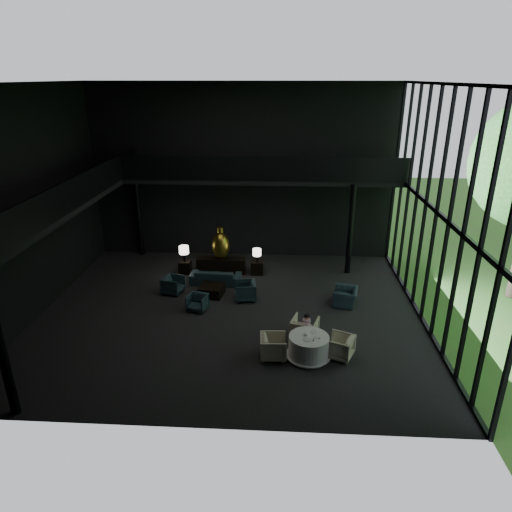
# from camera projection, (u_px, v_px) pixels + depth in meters

# --- Properties ---
(floor) EXTENTS (14.00, 12.00, 0.02)m
(floor) POSITION_uv_depth(u_px,v_px,m) (231.00, 312.00, 16.93)
(floor) COLOR black
(floor) RESTS_ON ground
(ceiling) EXTENTS (14.00, 12.00, 0.02)m
(ceiling) POSITION_uv_depth(u_px,v_px,m) (225.00, 82.00, 13.99)
(ceiling) COLOR black
(ceiling) RESTS_ON ground
(wall_back) EXTENTS (14.00, 0.04, 8.00)m
(wall_back) POSITION_uv_depth(u_px,v_px,m) (243.00, 173.00, 21.03)
(wall_back) COLOR black
(wall_back) RESTS_ON ground
(wall_front) EXTENTS (14.00, 0.04, 8.00)m
(wall_front) POSITION_uv_depth(u_px,v_px,m) (197.00, 283.00, 9.89)
(wall_front) COLOR black
(wall_front) RESTS_ON ground
(wall_left) EXTENTS (0.04, 12.00, 8.00)m
(wall_left) POSITION_uv_depth(u_px,v_px,m) (28.00, 205.00, 15.83)
(wall_left) COLOR black
(wall_left) RESTS_ON ground
(curtain_wall) EXTENTS (0.20, 12.00, 8.00)m
(curtain_wall) POSITION_uv_depth(u_px,v_px,m) (437.00, 212.00, 15.09)
(curtain_wall) COLOR black
(curtain_wall) RESTS_ON ground
(mezzanine_left) EXTENTS (2.00, 12.00, 0.25)m
(mezzanine_left) POSITION_uv_depth(u_px,v_px,m) (56.00, 206.00, 15.78)
(mezzanine_left) COLOR black
(mezzanine_left) RESTS_ON wall_left
(mezzanine_back) EXTENTS (12.00, 2.00, 0.25)m
(mezzanine_back) POSITION_uv_depth(u_px,v_px,m) (264.00, 178.00, 20.05)
(mezzanine_back) COLOR black
(mezzanine_back) RESTS_ON wall_back
(railing_left) EXTENTS (0.06, 12.00, 1.00)m
(railing_left) POSITION_uv_depth(u_px,v_px,m) (82.00, 189.00, 15.50)
(railing_left) COLOR black
(railing_left) RESTS_ON mezzanine_left
(railing_back) EXTENTS (12.00, 0.06, 1.00)m
(railing_back) POSITION_uv_depth(u_px,v_px,m) (263.00, 169.00, 18.90)
(railing_back) COLOR black
(railing_back) RESTS_ON mezzanine_back
(column_sw) EXTENTS (0.24, 0.24, 4.00)m
(column_sw) POSITION_uv_depth(u_px,v_px,m) (1.00, 347.00, 11.17)
(column_sw) COLOR black
(column_sw) RESTS_ON floor
(column_nw) EXTENTS (0.24, 0.24, 4.00)m
(column_nw) POSITION_uv_depth(u_px,v_px,m) (139.00, 215.00, 21.75)
(column_nw) COLOR black
(column_nw) RESTS_ON floor
(column_ne) EXTENTS (0.24, 0.24, 4.00)m
(column_ne) POSITION_uv_depth(u_px,v_px,m) (350.00, 230.00, 19.65)
(column_ne) COLOR black
(column_ne) RESTS_ON floor
(console) EXTENTS (2.16, 0.49, 0.69)m
(console) POSITION_uv_depth(u_px,v_px,m) (221.00, 265.00, 20.25)
(console) COLOR black
(console) RESTS_ON floor
(bronze_urn) EXTENTS (0.77, 0.77, 1.43)m
(bronze_urn) POSITION_uv_depth(u_px,v_px,m) (221.00, 245.00, 19.91)
(bronze_urn) COLOR #95611C
(bronze_urn) RESTS_ON console
(side_table_left) EXTENTS (0.51, 0.51, 0.56)m
(side_table_left) POSITION_uv_depth(u_px,v_px,m) (185.00, 267.00, 20.25)
(side_table_left) COLOR black
(side_table_left) RESTS_ON floor
(table_lamp_left) EXTENTS (0.42, 0.42, 0.71)m
(table_lamp_left) POSITION_uv_depth(u_px,v_px,m) (184.00, 251.00, 19.92)
(table_lamp_left) COLOR black
(table_lamp_left) RESTS_ON side_table_left
(side_table_right) EXTENTS (0.54, 0.54, 0.59)m
(side_table_right) POSITION_uv_depth(u_px,v_px,m) (257.00, 267.00, 20.18)
(side_table_right) COLOR black
(side_table_right) RESTS_ON floor
(table_lamp_right) EXTENTS (0.37, 0.37, 0.62)m
(table_lamp_right) POSITION_uv_depth(u_px,v_px,m) (257.00, 253.00, 19.75)
(table_lamp_right) COLOR black
(table_lamp_right) RESTS_ON side_table_right
(sofa) EXTENTS (2.20, 0.76, 0.85)m
(sofa) POSITION_uv_depth(u_px,v_px,m) (215.00, 274.00, 19.16)
(sofa) COLOR #1B2A36
(sofa) RESTS_ON floor
(lounge_armchair_west) EXTENTS (0.86, 0.89, 0.77)m
(lounge_armchair_west) POSITION_uv_depth(u_px,v_px,m) (173.00, 284.00, 18.31)
(lounge_armchair_west) COLOR #253B41
(lounge_armchair_west) RESTS_ON floor
(lounge_armchair_east) EXTENTS (0.88, 0.92, 0.85)m
(lounge_armchair_east) POSITION_uv_depth(u_px,v_px,m) (245.00, 290.00, 17.77)
(lounge_armchair_east) COLOR #253940
(lounge_armchair_east) RESTS_ON floor
(lounge_armchair_south) EXTENTS (0.73, 0.70, 0.62)m
(lounge_armchair_south) POSITION_uv_depth(u_px,v_px,m) (198.00, 303.00, 16.99)
(lounge_armchair_south) COLOR #182E38
(lounge_armchair_south) RESTS_ON floor
(window_armchair) EXTENTS (0.77, 1.01, 0.80)m
(window_armchair) POSITION_uv_depth(u_px,v_px,m) (345.00, 295.00, 17.40)
(window_armchair) COLOR #22434A
(window_armchair) RESTS_ON floor
(coffee_table) EXTENTS (1.04, 1.04, 0.41)m
(coffee_table) POSITION_uv_depth(u_px,v_px,m) (211.00, 290.00, 18.21)
(coffee_table) COLOR black
(coffee_table) RESTS_ON floor
(dining_table) EXTENTS (1.41, 1.41, 0.75)m
(dining_table) POSITION_uv_depth(u_px,v_px,m) (309.00, 348.00, 14.11)
(dining_table) COLOR white
(dining_table) RESTS_ON floor
(dining_chair_north) EXTENTS (1.10, 1.06, 0.91)m
(dining_chair_north) POSITION_uv_depth(u_px,v_px,m) (305.00, 327.00, 15.07)
(dining_chair_north) COLOR #BAB59C
(dining_chair_north) RESTS_ON floor
(dining_chair_east) EXTENTS (1.01, 1.03, 0.82)m
(dining_chair_east) POSITION_uv_depth(u_px,v_px,m) (340.00, 345.00, 14.12)
(dining_chair_east) COLOR #B5B29E
(dining_chair_east) RESTS_ON floor
(dining_chair_west) EXTENTS (0.83, 0.88, 0.86)m
(dining_chair_west) POSITION_uv_depth(u_px,v_px,m) (273.00, 345.00, 14.09)
(dining_chair_west) COLOR beige
(dining_chair_west) RESTS_ON floor
(child) EXTENTS (0.26, 0.26, 0.56)m
(child) POSITION_uv_depth(u_px,v_px,m) (307.00, 322.00, 14.82)
(child) COLOR #DF9CC3
(child) RESTS_ON dining_chair_north
(plate_a) EXTENTS (0.30, 0.30, 0.01)m
(plate_a) POSITION_uv_depth(u_px,v_px,m) (307.00, 340.00, 13.77)
(plate_a) COLOR white
(plate_a) RESTS_ON dining_table
(plate_b) EXTENTS (0.24, 0.24, 0.01)m
(plate_b) POSITION_uv_depth(u_px,v_px,m) (313.00, 332.00, 14.19)
(plate_b) COLOR white
(plate_b) RESTS_ON dining_table
(saucer) EXTENTS (0.17, 0.17, 0.01)m
(saucer) POSITION_uv_depth(u_px,v_px,m) (316.00, 338.00, 13.88)
(saucer) COLOR white
(saucer) RESTS_ON dining_table
(coffee_cup) EXTENTS (0.08, 0.08, 0.05)m
(coffee_cup) POSITION_uv_depth(u_px,v_px,m) (320.00, 338.00, 13.82)
(coffee_cup) COLOR white
(coffee_cup) RESTS_ON saucer
(cereal_bowl) EXTENTS (0.14, 0.14, 0.07)m
(cereal_bowl) POSITION_uv_depth(u_px,v_px,m) (306.00, 334.00, 14.02)
(cereal_bowl) COLOR white
(cereal_bowl) RESTS_ON dining_table
(cream_pot) EXTENTS (0.06, 0.06, 0.06)m
(cream_pot) POSITION_uv_depth(u_px,v_px,m) (313.00, 340.00, 13.71)
(cream_pot) COLOR #99999E
(cream_pot) RESTS_ON dining_table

